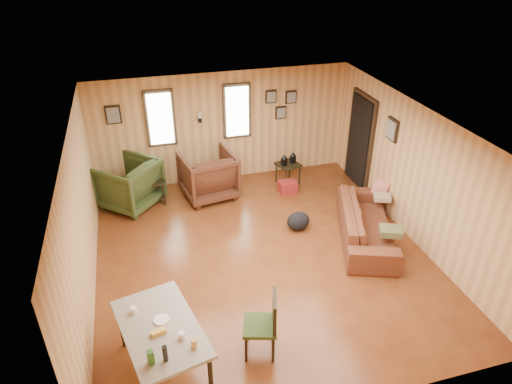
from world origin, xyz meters
TOP-DOWN VIEW (x-y plane):
  - room at (0.17, 0.27)m, footprint 5.54×6.04m
  - sofa at (1.95, 0.01)m, footprint 1.36×2.29m
  - recliner_brown at (-0.50, 2.28)m, footprint 1.18×1.13m
  - recliner_green at (-2.09, 2.34)m, footprint 1.41×1.42m
  - end_table at (-1.63, 2.34)m, footprint 0.53×0.49m
  - side_table at (1.27, 2.35)m, footprint 0.57×0.57m
  - cooler at (1.13, 1.96)m, footprint 0.38×0.28m
  - backpack at (0.87, 0.59)m, footprint 0.51×0.44m
  - sofa_pillows at (2.33, 0.06)m, footprint 0.89×1.58m
  - dining_table at (-1.84, -1.90)m, footprint 1.16×1.59m
  - dining_chair at (-0.53, -1.96)m, footprint 0.53×0.53m

SIDE VIEW (x-z plane):
  - cooler at x=1.13m, z-range 0.00..0.26m
  - backpack at x=0.87m, z-range 0.00..0.37m
  - end_table at x=-1.63m, z-range 0.04..0.66m
  - sofa at x=1.95m, z-range 0.00..0.86m
  - sofa_pillows at x=2.33m, z-range 0.33..0.66m
  - side_table at x=1.27m, z-range 0.13..0.86m
  - recliner_green at x=-2.09m, z-range 0.00..1.06m
  - dining_chair at x=-0.53m, z-range 0.06..1.01m
  - recliner_brown at x=-0.50m, z-range 0.00..1.07m
  - dining_table at x=-1.84m, z-range 0.20..1.14m
  - room at x=0.17m, z-range -0.02..2.43m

